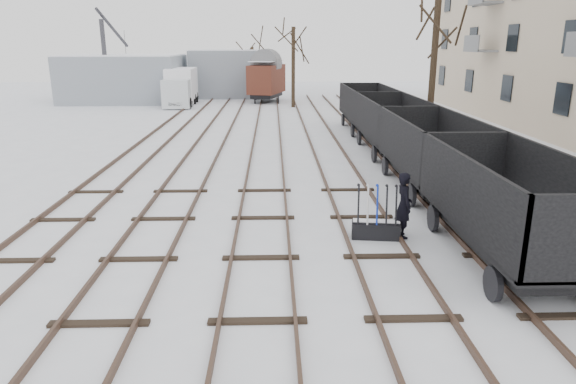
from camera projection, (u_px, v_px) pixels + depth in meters
name	position (u px, v px, depth m)	size (l,w,h in m)	color
ground	(261.00, 259.00, 12.67)	(120.00, 120.00, 0.00)	white
tracks	(267.00, 147.00, 25.77)	(13.90, 52.00, 0.16)	black
shed_left	(125.00, 78.00, 46.27)	(10.00, 8.00, 4.10)	#8C969E
shed_right	(228.00, 73.00, 50.30)	(7.00, 6.00, 4.50)	#8C969E
ground_frame	(376.00, 228.00, 13.93)	(1.34, 0.58, 1.49)	black
worker	(404.00, 205.00, 13.87)	(0.66, 0.44, 1.82)	black
freight_wagon_a	(509.00, 221.00, 12.37)	(2.57, 6.42, 2.62)	black
freight_wagon_b	(430.00, 162.00, 18.51)	(2.57, 6.42, 2.62)	black
freight_wagon_c	(391.00, 132.00, 24.65)	(2.57, 6.42, 2.62)	black
freight_wagon_d	(367.00, 114.00, 30.79)	(2.57, 6.42, 2.62)	black
box_van_wagon	(267.00, 78.00, 45.58)	(3.68, 5.19, 3.58)	black
lorry	(180.00, 87.00, 43.07)	(2.33, 6.76, 3.04)	black
panel_van	(181.00, 91.00, 43.84)	(2.41, 5.15, 2.23)	white
crane	(108.00, 78.00, 45.03)	(1.96, 4.75, 7.96)	#323238
tree_near	(433.00, 69.00, 23.43)	(0.30, 0.30, 7.98)	black
tree_far_left	(253.00, 73.00, 48.65)	(0.30, 0.30, 4.73)	black
tree_far_right	(293.00, 68.00, 41.52)	(0.30, 0.30, 6.34)	black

